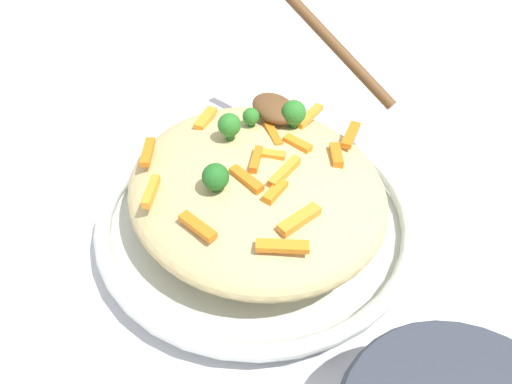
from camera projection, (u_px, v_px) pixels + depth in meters
The scene contains 24 objects.
ground_plane at pixel (256, 231), 0.54m from camera, with size 2.40×2.40×0.00m, color silver.
serving_bowl at pixel (256, 219), 0.53m from camera, with size 0.33×0.33×0.04m.
pasta_mound at pixel (256, 189), 0.50m from camera, with size 0.27×0.25×0.07m, color #D1BA7A.
carrot_piece_0 at pixel (148, 152), 0.49m from camera, with size 0.04×0.01×0.01m, color orange.
carrot_piece_1 at pixel (272, 156), 0.48m from camera, with size 0.03×0.01×0.01m, color orange.
carrot_piece_2 at pixel (351, 135), 0.51m from camera, with size 0.04×0.01×0.01m, color orange.
carrot_piece_3 at pixel (198, 226), 0.42m from camera, with size 0.04×0.01×0.01m, color orange.
carrot_piece_4 at pixel (299, 219), 0.43m from camera, with size 0.04×0.01×0.01m, color orange.
carrot_piece_5 at pixel (246, 179), 0.46m from camera, with size 0.04×0.01×0.01m, color orange.
carrot_piece_6 at pixel (309, 116), 0.54m from camera, with size 0.04×0.01×0.01m, color orange.
carrot_piece_7 at pixel (282, 246), 0.41m from camera, with size 0.04×0.01×0.01m, color orange.
carrot_piece_8 at pixel (336, 155), 0.49m from camera, with size 0.03×0.01×0.01m, color orange.
carrot_piece_9 at pixel (253, 161), 0.47m from camera, with size 0.03×0.01×0.01m, color orange.
carrot_piece_10 at pixel (285, 172), 0.46m from camera, with size 0.04×0.01×0.01m, color orange.
carrot_piece_11 at pixel (273, 134), 0.51m from camera, with size 0.04×0.01×0.01m, color orange.
carrot_piece_12 at pixel (294, 141), 0.50m from camera, with size 0.03×0.01×0.01m, color orange.
carrot_piece_13 at pixel (151, 191), 0.45m from camera, with size 0.04×0.01×0.01m, color orange.
carrot_piece_14 at pixel (204, 119), 0.53m from camera, with size 0.04×0.01×0.01m, color orange.
carrot_piece_15 at pixel (275, 192), 0.45m from camera, with size 0.03×0.01×0.01m, color orange.
broccoli_floret_0 at pixel (251, 117), 0.52m from camera, with size 0.02×0.02×0.02m.
broccoli_floret_1 at pixel (216, 177), 0.44m from camera, with size 0.02×0.02×0.03m.
broccoli_floret_2 at pixel (294, 113), 0.51m from camera, with size 0.03×0.03×0.03m.
broccoli_floret_3 at pixel (232, 124), 0.49m from camera, with size 0.02×0.02×0.03m.
serving_spoon at pixel (297, 80), 0.53m from camera, with size 0.18×0.13×0.10m.
Camera 1 is at (0.30, -0.21, 0.41)m, focal length 35.71 mm.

